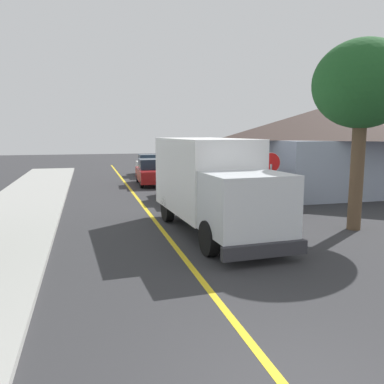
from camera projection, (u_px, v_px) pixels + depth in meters
centre_line_yellow at (159, 226)px, 14.60m from camera, size 0.16×56.00×0.01m
box_truck at (212, 181)px, 13.63m from camera, size 2.82×7.31×3.20m
parked_car_near at (183, 184)px, 20.29m from camera, size 1.98×4.47×1.67m
parked_car_mid at (152, 173)px, 26.09m from camera, size 1.99×4.47×1.67m
parked_car_far at (149, 165)px, 31.59m from camera, size 1.95×4.46×1.67m
parked_van_across at (260, 190)px, 18.41m from camera, size 1.80×4.40×1.67m
stop_sign at (271, 173)px, 15.39m from camera, size 0.80×0.10×2.65m
house_across_street at (336, 145)px, 23.26m from camera, size 10.51×8.65×5.08m
street_tree_far_side at (362, 86)px, 13.45m from camera, size 3.32×3.32×6.53m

